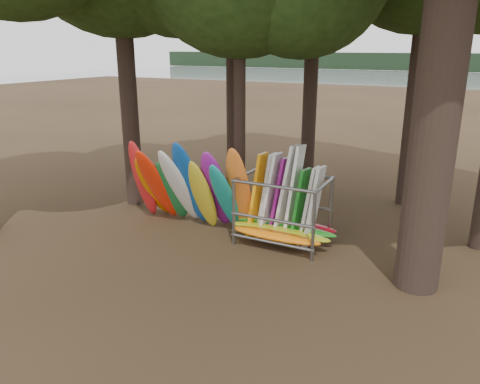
% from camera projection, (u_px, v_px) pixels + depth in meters
% --- Properties ---
extents(ground, '(120.00, 120.00, 0.00)m').
position_uv_depth(ground, '(229.00, 259.00, 12.42)').
color(ground, '#47331E').
rests_on(ground, ground).
extents(lake, '(160.00, 160.00, 0.00)m').
position_uv_depth(lake, '(444.00, 88.00, 63.15)').
color(lake, gray).
rests_on(lake, ground).
extents(far_shore, '(160.00, 4.00, 4.00)m').
position_uv_depth(far_shore, '(466.00, 63.00, 104.82)').
color(far_shore, black).
rests_on(far_shore, ground).
extents(kayak_row, '(4.28, 2.17, 3.03)m').
position_uv_depth(kayak_row, '(187.00, 189.00, 14.26)').
color(kayak_row, red).
rests_on(kayak_row, ground).
extents(storage_rack, '(3.10, 1.60, 2.87)m').
position_uv_depth(storage_rack, '(283.00, 212.00, 13.23)').
color(storage_rack, slate).
rests_on(storage_rack, ground).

